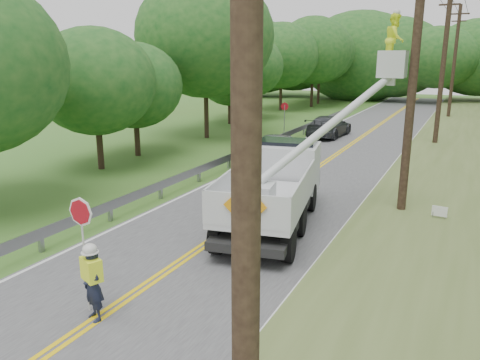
% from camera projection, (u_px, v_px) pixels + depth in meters
% --- Properties ---
extents(ground, '(140.00, 140.00, 0.00)m').
position_uv_depth(ground, '(130.00, 297.00, 11.30)').
color(ground, '#436222').
rests_on(ground, ground).
extents(road, '(7.20, 96.00, 0.03)m').
position_uv_depth(road, '(311.00, 172.00, 23.44)').
color(road, '#444446').
rests_on(road, ground).
extents(guardrail, '(0.18, 48.00, 0.77)m').
position_uv_depth(guardrail, '(246.00, 151.00, 25.80)').
color(guardrail, gray).
rests_on(guardrail, ground).
extents(utility_poles, '(1.60, 43.30, 10.00)m').
position_uv_depth(utility_poles, '(434.00, 64.00, 22.57)').
color(utility_poles, black).
rests_on(utility_poles, ground).
extents(tall_grass_verge, '(7.00, 96.00, 0.30)m').
position_uv_depth(tall_grass_verge, '(468.00, 186.00, 20.36)').
color(tall_grass_verge, '#51622E').
rests_on(tall_grass_verge, ground).
extents(treeline_left, '(10.34, 53.57, 11.10)m').
position_uv_depth(treeline_left, '(254.00, 54.00, 39.91)').
color(treeline_left, '#332319').
rests_on(treeline_left, ground).
extents(treeline_horizon, '(56.68, 13.73, 11.99)m').
position_uv_depth(treeline_horizon, '(414.00, 57.00, 58.80)').
color(treeline_horizon, '#184C1C').
rests_on(treeline_horizon, ground).
extents(flagger, '(1.08, 0.60, 2.69)m').
position_uv_depth(flagger, '(92.00, 279.00, 10.08)').
color(flagger, '#191E33').
rests_on(flagger, road).
extents(bucket_truck, '(5.36, 7.49, 6.99)m').
position_uv_depth(bucket_truck, '(286.00, 174.00, 16.56)').
color(bucket_truck, black).
rests_on(bucket_truck, road).
extents(suv_silver, '(2.59, 5.53, 1.53)m').
position_uv_depth(suv_silver, '(279.00, 148.00, 25.50)').
color(suv_silver, '#AFB1B7').
rests_on(suv_silver, road).
extents(suv_darkgrey, '(2.38, 5.29, 1.51)m').
position_uv_depth(suv_darkgrey, '(329.00, 126.00, 33.67)').
color(suv_darkgrey, '#3C3E43').
rests_on(suv_darkgrey, road).
extents(stop_sign_permanent, '(0.55, 0.06, 2.60)m').
position_uv_depth(stop_sign_permanent, '(284.00, 115.00, 32.06)').
color(stop_sign_permanent, gray).
rests_on(stop_sign_permanent, ground).
extents(yard_sign, '(0.50, 0.07, 0.72)m').
position_uv_depth(yard_sign, '(439.00, 212.00, 15.84)').
color(yard_sign, white).
rests_on(yard_sign, ground).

